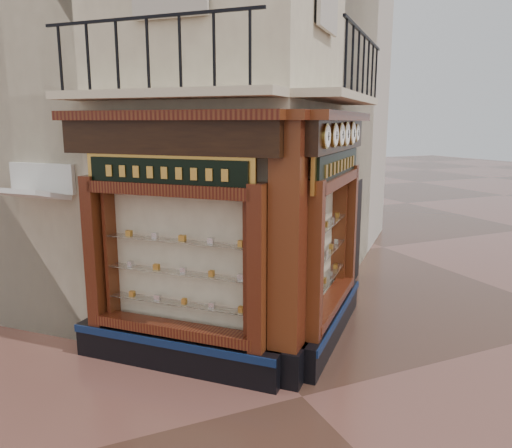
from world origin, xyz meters
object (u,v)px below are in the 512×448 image
clock_f (357,133)px  signboard_left (167,172)px  corner_pilaster (288,255)px  clock_b (334,135)px  clock_d (346,134)px  awning (37,348)px  clock_c (341,135)px  signboard_right (338,165)px  clock_a (326,136)px  clock_e (352,133)px

clock_f → signboard_left: clock_f is taller
corner_pilaster → clock_b: bearing=-24.9°
clock_d → clock_f: 1.00m
awning → clock_c: bearing=-158.3°
clock_d → signboard_right: size_ratio=0.18×
clock_c → clock_f: clock_c is taller
corner_pilaster → clock_a: (0.57, -0.04, 1.67)m
corner_pilaster → clock_e: 2.96m
clock_f → signboard_right: 1.22m
corner_pilaster → clock_c: (1.29, 0.68, 1.67)m
signboard_left → signboard_right: (2.92, 0.00, 0.00)m
clock_b → clock_f: size_ratio=1.11×
clock_a → clock_b: size_ratio=0.98×
corner_pilaster → clock_b: corner_pilaster is taller
clock_c → signboard_right: size_ratio=0.16×
clock_d → awning: (-5.03, 1.71, -3.62)m
corner_pilaster → clock_a: size_ratio=11.26×
clock_b → clock_e: clock_e is taller
clock_b → clock_e: (1.05, 1.05, 0.00)m
clock_b → awning: 6.15m
corner_pilaster → signboard_left: size_ratio=1.99×
clock_f → signboard_right: bearing=174.2°
corner_pilaster → clock_e: corner_pilaster is taller
clock_b → awning: bearing=106.6°
clock_e → clock_f: 0.44m
clock_c → awning: (-4.71, 2.03, -3.62)m
clock_b → signboard_right: clock_b is taller
clock_a → clock_d: 1.47m
clock_e → clock_f: (0.31, 0.31, 0.00)m
clock_a → signboard_left: (-2.03, 1.05, -0.52)m
clock_a → signboard_right: clock_a is taller
clock_b → clock_a: bearing=-180.0°
clock_b → signboard_right: size_ratio=0.16×
clock_a → awning: (-3.99, 2.75, -3.62)m
signboard_right → clock_a: bearing=-175.4°
clock_e → clock_f: size_ratio=1.26×
clock_a → signboard_right: (0.89, 1.05, -0.52)m
clock_c → clock_b: bearing=180.0°
clock_c → clock_d: clock_d is taller
clock_e → signboard_left: size_ratio=0.21×
corner_pilaster → awning: bearing=96.6°
corner_pilaster → clock_d: size_ratio=9.87×
clock_a → clock_b: 0.54m
clock_b → awning: clock_b is taller
signboard_left → clock_b: bearing=-150.4°
corner_pilaster → clock_a: bearing=-48.6°
clock_a → clock_d: (1.04, 1.04, 0.00)m
clock_a → signboard_left: 2.34m
clock_d → clock_f: size_ratio=1.24×
clock_d → clock_a: bearing=-180.0°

